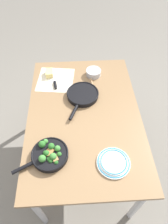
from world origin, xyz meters
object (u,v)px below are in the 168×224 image
object	(u,v)px
wooden_spoon	(92,85)
prep_bowl_steel	(93,73)
skillet_eggs	(83,94)
cheese_block	(49,73)
dinner_plate_stack	(114,162)
grater_knife	(55,81)
skillet_broccoli	(49,154)

from	to	relation	value
wooden_spoon	prep_bowl_steel	world-z (taller)	prep_bowl_steel
skillet_eggs	prep_bowl_steel	xyz separation A→B (m)	(0.26, -0.11, 0.00)
cheese_block	prep_bowl_steel	world-z (taller)	prep_bowl_steel
cheese_block	dinner_plate_stack	bearing A→B (deg)	-152.61
skillet_eggs	grater_knife	xyz separation A→B (m)	(0.19, 0.24, -0.01)
skillet_broccoli	grater_knife	size ratio (longest dim) A/B	1.26
dinner_plate_stack	prep_bowl_steel	distance (m)	0.86
skillet_broccoli	prep_bowl_steel	world-z (taller)	skillet_broccoli
grater_knife	wooden_spoon	bearing A→B (deg)	-109.40
skillet_eggs	cheese_block	size ratio (longest dim) A/B	4.05
wooden_spoon	cheese_block	size ratio (longest dim) A/B	3.75
dinner_plate_stack	prep_bowl_steel	bearing A→B (deg)	3.73
skillet_broccoli	dinner_plate_stack	size ratio (longest dim) A/B	1.62
prep_bowl_steel	skillet_broccoli	bearing A→B (deg)	155.53
skillet_broccoli	skillet_eggs	world-z (taller)	skillet_broccoli
skillet_broccoli	dinner_plate_stack	world-z (taller)	skillet_broccoli
skillet_broccoli	grater_knife	bearing A→B (deg)	-117.08
grater_knife	dinner_plate_stack	distance (m)	0.88
grater_knife	skillet_broccoli	bearing A→B (deg)	171.48
skillet_eggs	cheese_block	distance (m)	0.40
skillet_broccoli	wooden_spoon	size ratio (longest dim) A/B	0.98
skillet_eggs	wooden_spoon	xyz separation A→B (m)	(0.12, -0.09, -0.01)
skillet_broccoli	skillet_eggs	distance (m)	0.58
grater_knife	cheese_block	size ratio (longest dim) A/B	2.89
wooden_spoon	prep_bowl_steel	distance (m)	0.14
wooden_spoon	dinner_plate_stack	distance (m)	0.72
skillet_broccoli	prep_bowl_steel	distance (m)	0.86
skillet_eggs	dinner_plate_stack	xyz separation A→B (m)	(-0.60, -0.16, -0.01)
skillet_eggs	wooden_spoon	world-z (taller)	skillet_eggs
skillet_broccoli	cheese_block	world-z (taller)	skillet_broccoli
dinner_plate_stack	prep_bowl_steel	size ratio (longest dim) A/B	1.64
skillet_broccoli	dinner_plate_stack	xyz separation A→B (m)	(-0.07, -0.41, -0.01)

